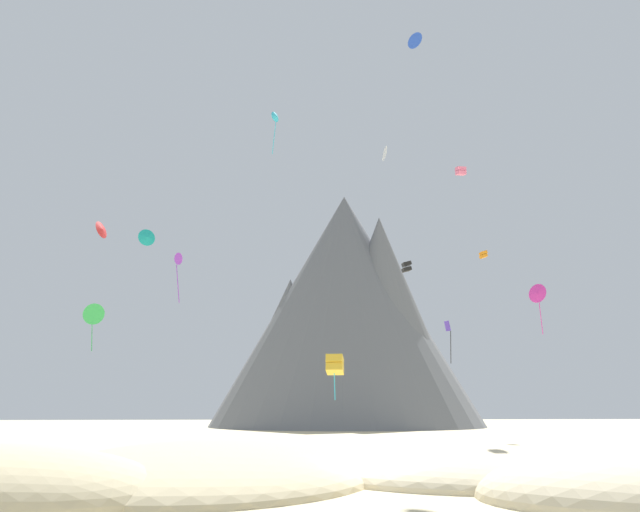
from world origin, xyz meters
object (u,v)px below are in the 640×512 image
at_px(kite_orange_mid, 483,255).
at_px(kite_blue_high, 415,41).
at_px(kite_gold_low, 335,365).
at_px(kite_green_low, 93,314).
at_px(kite_rainbow_mid, 461,171).
at_px(kite_black_mid, 407,267).
at_px(kite_cyan_high, 276,117).
at_px(bush_scatter_east, 622,459).
at_px(rock_massif, 347,313).
at_px(kite_white_high, 386,154).
at_px(kite_indigo_low, 449,334).
at_px(kite_teal_high, 147,237).
at_px(kite_magenta_mid, 537,294).
at_px(bush_far_right, 30,462).
at_px(kite_violet_mid, 180,260).
at_px(kite_red_mid, 102,230).
at_px(bush_near_left, 191,477).

height_order(kite_orange_mid, kite_blue_high, kite_blue_high).
bearing_deg(kite_blue_high, kite_gold_low, 62.57).
distance_m(kite_green_low, kite_rainbow_mid, 39.91).
relative_size(kite_black_mid, kite_cyan_high, 0.19).
bearing_deg(bush_scatter_east, kite_cyan_high, 120.52).
xyz_separation_m(rock_massif, kite_white_high, (-0.28, -44.34, 17.80)).
height_order(bush_scatter_east, kite_indigo_low, kite_indigo_low).
relative_size(kite_white_high, kite_blue_high, 1.44).
distance_m(kite_teal_high, kite_magenta_mid, 53.72).
height_order(kite_black_mid, kite_rainbow_mid, kite_rainbow_mid).
bearing_deg(rock_massif, kite_rainbow_mid, -91.64).
bearing_deg(bush_far_right, kite_rainbow_mid, 8.91).
bearing_deg(kite_violet_mid, kite_cyan_high, -96.63).
height_order(bush_far_right, kite_teal_high, kite_teal_high).
relative_size(kite_white_high, kite_rainbow_mid, 3.00).
distance_m(kite_red_mid, kite_magenta_mid, 51.05).
bearing_deg(kite_red_mid, kite_black_mid, -94.05).
bearing_deg(kite_orange_mid, bush_near_left, -33.38).
xyz_separation_m(bush_scatter_east, kite_blue_high, (-7.34, 16.09, 38.18)).
relative_size(kite_indigo_low, kite_blue_high, 2.86).
distance_m(kite_indigo_low, kite_rainbow_mid, 26.05).
bearing_deg(bush_far_right, rock_massif, 69.54).
bearing_deg(bush_near_left, kite_rainbow_mid, 41.78).
xyz_separation_m(kite_rainbow_mid, kite_blue_high, (-1.79, 5.95, 15.88)).
bearing_deg(kite_violet_mid, kite_red_mid, -3.46).
relative_size(kite_black_mid, kite_teal_high, 0.45).
bearing_deg(kite_violet_mid, bush_far_right, 116.95).
bearing_deg(kite_teal_high, bush_near_left, -103.49).
height_order(bush_scatter_east, kite_gold_low, kite_gold_low).
height_order(bush_scatter_east, kite_blue_high, kite_blue_high).
bearing_deg(kite_magenta_mid, bush_near_left, -79.36).
bearing_deg(kite_white_high, bush_far_right, 137.84).
bearing_deg(kite_orange_mid, kite_green_low, -71.49).
xyz_separation_m(bush_near_left, kite_cyan_high, (4.58, 42.02, 38.50)).
xyz_separation_m(kite_red_mid, kite_white_high, (37.71, 12.02, 16.51)).
distance_m(rock_massif, kite_green_low, 74.77).
relative_size(bush_near_left, kite_red_mid, 0.58).
distance_m(kite_white_high, kite_rainbow_mid, 43.59).
height_order(kite_cyan_high, kite_indigo_low, kite_cyan_high).
height_order(kite_cyan_high, kite_blue_high, kite_cyan_high).
bearing_deg(kite_blue_high, kite_teal_high, 0.63).
height_order(bush_far_right, kite_rainbow_mid, kite_rainbow_mid).
relative_size(bush_far_right, bush_near_left, 1.58).
bearing_deg(kite_magenta_mid, bush_scatter_east, -51.58).
bearing_deg(rock_massif, kite_green_low, -119.11).
bearing_deg(kite_gold_low, bush_scatter_east, -28.25).
distance_m(bush_near_left, bush_scatter_east, 26.09).
relative_size(kite_black_mid, kite_white_high, 0.45).
distance_m(kite_teal_high, kite_green_low, 26.38).
bearing_deg(bush_scatter_east, rock_massif, 91.92).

